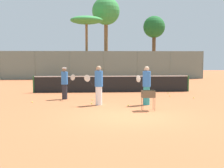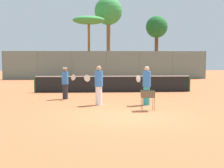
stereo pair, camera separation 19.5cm
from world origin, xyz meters
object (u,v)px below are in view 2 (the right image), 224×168
at_px(parked_car, 81,71).
at_px(player_red_cap, 65,83).
at_px(player_yellow_shirt, 99,85).
at_px(tennis_net, 113,84).
at_px(ball_cart, 148,96).
at_px(player_white_outfit, 146,85).

bearing_deg(parked_car, player_red_cap, -90.33).
bearing_deg(player_yellow_shirt, parked_car, -97.21).
bearing_deg(tennis_net, ball_cart, -81.87).
distance_m(player_red_cap, parked_car, 18.47).
height_order(player_red_cap, parked_car, player_red_cap).
distance_m(player_yellow_shirt, parked_car, 20.74).
relative_size(player_white_outfit, player_yellow_shirt, 0.99).
xyz_separation_m(tennis_net, ball_cart, (1.01, -7.10, 0.09)).
xyz_separation_m(player_white_outfit, ball_cart, (-0.22, -1.55, -0.31)).
relative_size(player_red_cap, player_yellow_shirt, 0.92).
xyz_separation_m(player_red_cap, ball_cart, (3.85, -3.87, -0.25)).
xyz_separation_m(tennis_net, parked_car, (-2.73, 15.24, 0.10)).
bearing_deg(parked_car, player_yellow_shirt, -85.38).
distance_m(player_red_cap, ball_cart, 5.46).
relative_size(ball_cart, parked_car, 0.21).
distance_m(tennis_net, player_yellow_shirt, 5.55).
distance_m(player_white_outfit, ball_cart, 1.60).
bearing_deg(player_yellow_shirt, tennis_net, -112.84).
bearing_deg(player_white_outfit, tennis_net, -114.04).
bearing_deg(player_white_outfit, player_red_cap, -66.23).
bearing_deg(player_yellow_shirt, player_white_outfit, 165.33).
relative_size(player_yellow_shirt, ball_cart, 2.16).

